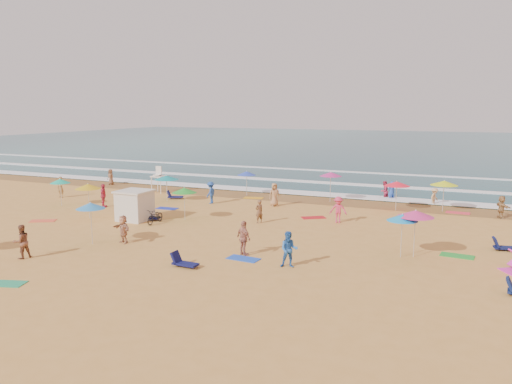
% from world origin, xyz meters
% --- Properties ---
extents(ground, '(220.00, 220.00, 0.00)m').
position_xyz_m(ground, '(0.00, 0.00, 0.00)').
color(ground, gold).
rests_on(ground, ground).
extents(ocean, '(220.00, 140.00, 0.18)m').
position_xyz_m(ocean, '(0.00, 84.00, 0.00)').
color(ocean, '#0C4756').
rests_on(ocean, ground).
extents(wet_sand, '(220.00, 220.00, 0.00)m').
position_xyz_m(wet_sand, '(0.00, 12.50, 0.01)').
color(wet_sand, olive).
rests_on(wet_sand, ground).
extents(surf_foam, '(200.00, 18.70, 0.05)m').
position_xyz_m(surf_foam, '(0.00, 21.32, 0.10)').
color(surf_foam, white).
rests_on(surf_foam, ground).
extents(cabana, '(2.00, 2.00, 2.00)m').
position_xyz_m(cabana, '(-5.56, -0.16, 1.00)').
color(cabana, silver).
rests_on(cabana, ground).
extents(cabana_roof, '(2.20, 2.20, 0.12)m').
position_xyz_m(cabana_roof, '(-5.56, -0.16, 2.06)').
color(cabana_roof, silver).
rests_on(cabana_roof, cabana).
extents(bicycle, '(0.79, 1.94, 0.99)m').
position_xyz_m(bicycle, '(-3.66, -0.46, 0.50)').
color(bicycle, black).
rests_on(bicycle, ground).
extents(lifeguard_stand, '(1.20, 1.20, 2.10)m').
position_xyz_m(lifeguard_stand, '(-10.68, 10.28, 1.05)').
color(lifeguard_stand, white).
rests_on(lifeguard_stand, ground).
extents(beach_umbrellas, '(41.86, 25.54, 0.71)m').
position_xyz_m(beach_umbrellas, '(2.28, 1.70, 2.17)').
color(beach_umbrellas, green).
rests_on(beach_umbrellas, ground).
extents(loungers, '(40.14, 22.54, 0.34)m').
position_xyz_m(loungers, '(2.15, -3.65, 0.17)').
color(loungers, '#0E114A').
rests_on(loungers, ground).
extents(towels, '(45.61, 25.84, 0.03)m').
position_xyz_m(towels, '(2.28, -0.35, 0.01)').
color(towels, red).
rests_on(towels, ground).
extents(beachgoers, '(37.30, 26.76, 2.14)m').
position_xyz_m(beachgoers, '(1.33, 3.84, 0.84)').
color(beachgoers, '#234EA5').
rests_on(beachgoers, ground).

